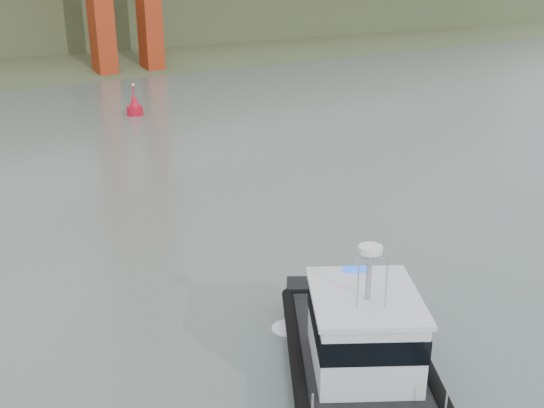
{
  "coord_description": "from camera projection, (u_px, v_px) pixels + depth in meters",
  "views": [
    {
      "loc": [
        -20.46,
        -14.2,
        13.34
      ],
      "look_at": [
        -1.72,
        9.37,
        2.4
      ],
      "focal_mm": 40.0,
      "sensor_mm": 36.0,
      "label": 1
    }
  ],
  "objects": [
    {
      "name": "ground",
      "position": [
        433.0,
        303.0,
        26.97
      ],
      "size": [
        400.0,
        400.0,
        0.0
      ],
      "primitive_type": "plane",
      "color": "#485651",
      "rests_on": "ground"
    },
    {
      "name": "patrol_boat",
      "position": [
        364.0,
        362.0,
        20.22
      ],
      "size": [
        10.71,
        12.37,
        5.88
      ],
      "rotation": [
        0.0,
        0.0,
        -0.63
      ],
      "color": "black",
      "rests_on": "ground"
    },
    {
      "name": "nav_buoy",
      "position": [
        135.0,
        106.0,
        65.32
      ],
      "size": [
        1.73,
        1.73,
        3.6
      ],
      "color": "red",
      "rests_on": "ground"
    }
  ]
}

